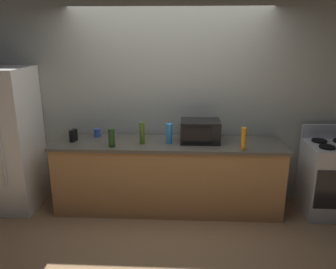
{
  "coord_description": "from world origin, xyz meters",
  "views": [
    {
      "loc": [
        0.2,
        -3.54,
        2.18
      ],
      "look_at": [
        0.0,
        0.4,
        1.0
      ],
      "focal_mm": 36.07,
      "sensor_mm": 36.0,
      "label": 1
    }
  ],
  "objects_px": {
    "bottle_wine": "(112,138)",
    "mug_blue": "(97,133)",
    "bottle_spray_cleaner": "(169,133)",
    "bottle_olive_oil": "(142,133)",
    "bottle_dish_soap": "(244,139)",
    "refrigerator": "(6,140)",
    "stove_range": "(329,178)",
    "cordless_phone": "(73,135)",
    "microwave": "(200,131)"
  },
  "relations": [
    {
      "from": "stove_range",
      "to": "mug_blue",
      "type": "distance_m",
      "value": 2.97
    },
    {
      "from": "microwave",
      "to": "bottle_spray_cleaner",
      "type": "bearing_deg",
      "value": -168.37
    },
    {
      "from": "bottle_olive_oil",
      "to": "bottle_dish_soap",
      "type": "xyz_separation_m",
      "value": [
        1.18,
        -0.17,
        -0.0
      ]
    },
    {
      "from": "refrigerator",
      "to": "bottle_dish_soap",
      "type": "bearing_deg",
      "value": -4.64
    },
    {
      "from": "bottle_spray_cleaner",
      "to": "microwave",
      "type": "bearing_deg",
      "value": 11.63
    },
    {
      "from": "microwave",
      "to": "bottle_wine",
      "type": "relative_size",
      "value": 2.18
    },
    {
      "from": "bottle_olive_oil",
      "to": "mug_blue",
      "type": "relative_size",
      "value": 2.65
    },
    {
      "from": "bottle_olive_oil",
      "to": "bottle_spray_cleaner",
      "type": "xyz_separation_m",
      "value": [
        0.33,
        0.04,
        -0.01
      ]
    },
    {
      "from": "refrigerator",
      "to": "mug_blue",
      "type": "xyz_separation_m",
      "value": [
        1.12,
        0.19,
        0.05
      ]
    },
    {
      "from": "cordless_phone",
      "to": "bottle_spray_cleaner",
      "type": "bearing_deg",
      "value": 14.6
    },
    {
      "from": "bottle_wine",
      "to": "bottle_spray_cleaner",
      "type": "bearing_deg",
      "value": 14.24
    },
    {
      "from": "bottle_dish_soap",
      "to": "mug_blue",
      "type": "relative_size",
      "value": 2.61
    },
    {
      "from": "bottle_wine",
      "to": "mug_blue",
      "type": "bearing_deg",
      "value": 124.81
    },
    {
      "from": "refrigerator",
      "to": "microwave",
      "type": "height_order",
      "value": "refrigerator"
    },
    {
      "from": "stove_range",
      "to": "mug_blue",
      "type": "relative_size",
      "value": 10.62
    },
    {
      "from": "refrigerator",
      "to": "bottle_spray_cleaner",
      "type": "relative_size",
      "value": 7.36
    },
    {
      "from": "bottle_olive_oil",
      "to": "mug_blue",
      "type": "bearing_deg",
      "value": 156.68
    },
    {
      "from": "bottle_wine",
      "to": "mug_blue",
      "type": "height_order",
      "value": "bottle_wine"
    },
    {
      "from": "microwave",
      "to": "mug_blue",
      "type": "height_order",
      "value": "microwave"
    },
    {
      "from": "refrigerator",
      "to": "mug_blue",
      "type": "distance_m",
      "value": 1.14
    },
    {
      "from": "stove_range",
      "to": "bottle_spray_cleaner",
      "type": "bearing_deg",
      "value": -179.15
    },
    {
      "from": "refrigerator",
      "to": "stove_range",
      "type": "height_order",
      "value": "refrigerator"
    },
    {
      "from": "bottle_olive_oil",
      "to": "cordless_phone",
      "type": "bearing_deg",
      "value": 176.46
    },
    {
      "from": "stove_range",
      "to": "bottle_dish_soap",
      "type": "relative_size",
      "value": 4.08
    },
    {
      "from": "refrigerator",
      "to": "cordless_phone",
      "type": "xyz_separation_m",
      "value": [
        0.88,
        -0.02,
        0.07
      ]
    },
    {
      "from": "stove_range",
      "to": "bottle_wine",
      "type": "distance_m",
      "value": 2.72
    },
    {
      "from": "microwave",
      "to": "cordless_phone",
      "type": "relative_size",
      "value": 3.2
    },
    {
      "from": "refrigerator",
      "to": "cordless_phone",
      "type": "distance_m",
      "value": 0.88
    },
    {
      "from": "mug_blue",
      "to": "bottle_wine",
      "type": "bearing_deg",
      "value": -55.19
    },
    {
      "from": "bottle_spray_cleaner",
      "to": "bottle_wine",
      "type": "relative_size",
      "value": 1.11
    },
    {
      "from": "bottle_wine",
      "to": "bottle_dish_soap",
      "type": "height_order",
      "value": "bottle_dish_soap"
    },
    {
      "from": "cordless_phone",
      "to": "bottle_olive_oil",
      "type": "relative_size",
      "value": 0.56
    },
    {
      "from": "stove_range",
      "to": "cordless_phone",
      "type": "distance_m",
      "value": 3.21
    },
    {
      "from": "stove_range",
      "to": "bottle_wine",
      "type": "relative_size",
      "value": 4.89
    },
    {
      "from": "microwave",
      "to": "bottle_olive_oil",
      "type": "bearing_deg",
      "value": -170.3
    },
    {
      "from": "refrigerator",
      "to": "bottle_olive_oil",
      "type": "bearing_deg",
      "value": -2.37
    },
    {
      "from": "microwave",
      "to": "bottle_dish_soap",
      "type": "bearing_deg",
      "value": -30.58
    },
    {
      "from": "stove_range",
      "to": "bottle_spray_cleaner",
      "type": "relative_size",
      "value": 4.42
    },
    {
      "from": "refrigerator",
      "to": "bottle_wine",
      "type": "relative_size",
      "value": 8.16
    },
    {
      "from": "bottle_olive_oil",
      "to": "bottle_dish_soap",
      "type": "bearing_deg",
      "value": -7.94
    },
    {
      "from": "stove_range",
      "to": "microwave",
      "type": "xyz_separation_m",
      "value": [
        -1.61,
        0.05,
        0.57
      ]
    },
    {
      "from": "stove_range",
      "to": "microwave",
      "type": "height_order",
      "value": "microwave"
    },
    {
      "from": "bottle_dish_soap",
      "to": "mug_blue",
      "type": "distance_m",
      "value": 1.85
    },
    {
      "from": "microwave",
      "to": "bottle_dish_soap",
      "type": "distance_m",
      "value": 0.56
    },
    {
      "from": "bottle_spray_cleaner",
      "to": "mug_blue",
      "type": "bearing_deg",
      "value": 166.65
    },
    {
      "from": "bottle_spray_cleaner",
      "to": "mug_blue",
      "type": "xyz_separation_m",
      "value": [
        -0.94,
        0.22,
        -0.07
      ]
    },
    {
      "from": "bottle_dish_soap",
      "to": "stove_range",
      "type": "bearing_deg",
      "value": 11.9
    },
    {
      "from": "microwave",
      "to": "mug_blue",
      "type": "distance_m",
      "value": 1.33
    },
    {
      "from": "bottle_spray_cleaner",
      "to": "bottle_wine",
      "type": "height_order",
      "value": "bottle_spray_cleaner"
    },
    {
      "from": "bottle_olive_oil",
      "to": "bottle_spray_cleaner",
      "type": "relative_size",
      "value": 1.1
    }
  ]
}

